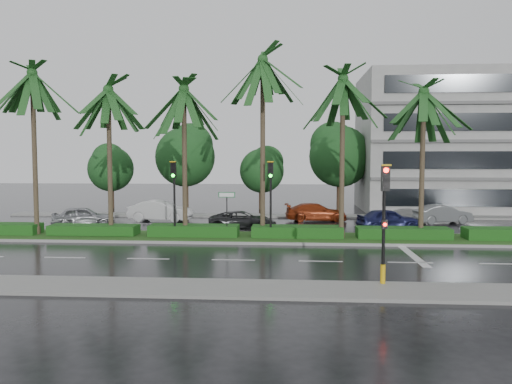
# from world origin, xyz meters

# --- Properties ---
(ground) EXTENTS (120.00, 120.00, 0.00)m
(ground) POSITION_xyz_m (0.00, 0.00, 0.00)
(ground) COLOR black
(ground) RESTS_ON ground
(near_sidewalk) EXTENTS (40.00, 2.40, 0.12)m
(near_sidewalk) POSITION_xyz_m (0.00, -10.20, 0.06)
(near_sidewalk) COLOR slate
(near_sidewalk) RESTS_ON ground
(far_sidewalk) EXTENTS (40.00, 2.00, 0.12)m
(far_sidewalk) POSITION_xyz_m (0.00, 12.00, 0.06)
(far_sidewalk) COLOR slate
(far_sidewalk) RESTS_ON ground
(median) EXTENTS (36.00, 4.00, 0.15)m
(median) POSITION_xyz_m (0.00, 1.00, 0.08)
(median) COLOR gray
(median) RESTS_ON ground
(hedge) EXTENTS (35.20, 1.40, 0.60)m
(hedge) POSITION_xyz_m (0.00, 1.00, 0.45)
(hedge) COLOR #184012
(hedge) RESTS_ON median
(lane_markings) EXTENTS (34.00, 13.06, 0.01)m
(lane_markings) POSITION_xyz_m (3.04, -0.43, 0.01)
(lane_markings) COLOR silver
(lane_markings) RESTS_ON ground
(palm_row) EXTENTS (26.30, 4.20, 10.94)m
(palm_row) POSITION_xyz_m (-1.25, 1.02, 8.44)
(palm_row) COLOR #3D3523
(palm_row) RESTS_ON median
(signal_near) EXTENTS (0.34, 0.45, 4.36)m
(signal_near) POSITION_xyz_m (6.00, -9.39, 2.50)
(signal_near) COLOR black
(signal_near) RESTS_ON near_sidewalk
(signal_median_left) EXTENTS (0.34, 0.42, 4.36)m
(signal_median_left) POSITION_xyz_m (-4.00, 0.30, 3.00)
(signal_median_left) COLOR black
(signal_median_left) RESTS_ON median
(signal_median_right) EXTENTS (0.34, 0.42, 4.36)m
(signal_median_right) POSITION_xyz_m (1.50, 0.30, 3.00)
(signal_median_right) COLOR black
(signal_median_right) RESTS_ON median
(street_sign) EXTENTS (0.95, 0.09, 2.60)m
(street_sign) POSITION_xyz_m (-1.00, 0.48, 2.12)
(street_sign) COLOR black
(street_sign) RESTS_ON median
(bg_trees) EXTENTS (32.47, 5.49, 7.93)m
(bg_trees) POSITION_xyz_m (0.89, 17.59, 4.65)
(bg_trees) COLOR #3E2F1C
(bg_trees) RESTS_ON ground
(building) EXTENTS (16.00, 10.00, 12.00)m
(building) POSITION_xyz_m (17.00, 18.00, 6.00)
(building) COLOR gray
(building) RESTS_ON ground
(car_silver) EXTENTS (2.97, 4.38, 1.39)m
(car_silver) POSITION_xyz_m (-11.50, 5.32, 0.69)
(car_silver) COLOR #97999E
(car_silver) RESTS_ON ground
(car_white) EXTENTS (1.99, 4.77, 1.53)m
(car_white) POSITION_xyz_m (-7.00, 8.57, 0.77)
(car_white) COLOR silver
(car_white) RESTS_ON ground
(car_darkgrey) EXTENTS (2.33, 4.53, 1.22)m
(car_darkgrey) POSITION_xyz_m (-0.50, 4.57, 0.61)
(car_darkgrey) COLOR black
(car_darkgrey) RESTS_ON ground
(car_red) EXTENTS (2.38, 4.73, 1.32)m
(car_red) POSITION_xyz_m (4.50, 9.43, 0.66)
(car_red) COLOR maroon
(car_red) RESTS_ON ground
(car_blue) EXTENTS (2.56, 4.28, 1.37)m
(car_blue) POSITION_xyz_m (9.00, 5.46, 0.68)
(car_blue) COLOR #191C4B
(car_blue) RESTS_ON ground
(car_grey) EXTENTS (2.27, 4.25, 1.33)m
(car_grey) POSITION_xyz_m (13.50, 8.77, 0.67)
(car_grey) COLOR #595D5F
(car_grey) RESTS_ON ground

